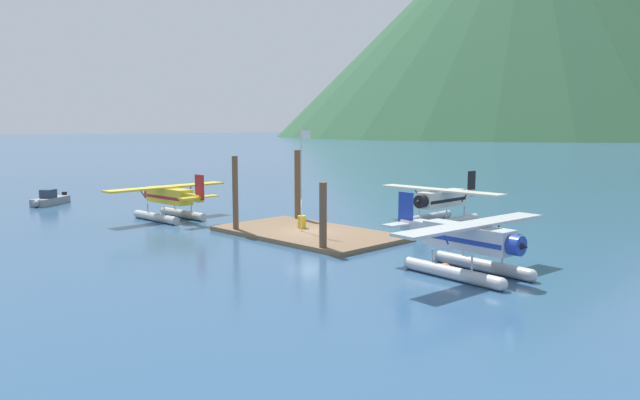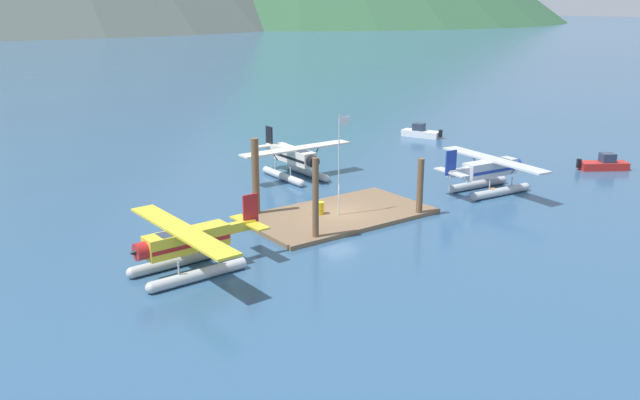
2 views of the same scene
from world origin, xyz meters
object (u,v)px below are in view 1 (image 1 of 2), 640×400
object	(u,v)px
seaplane_cream_bow_right	(442,203)
seaplane_silver_stbd_aft	(468,244)
seaplane_yellow_port_aft	(169,200)
flagpole	(302,169)
mooring_buoy	(445,270)
fuel_drum	(302,222)
boat_grey_open_sw	(50,200)

from	to	relation	value
seaplane_cream_bow_right	seaplane_silver_stbd_aft	size ratio (longest dim) A/B	0.99
seaplane_yellow_port_aft	seaplane_silver_stbd_aft	bearing A→B (deg)	2.28
flagpole	seaplane_yellow_port_aft	distance (m)	13.39
mooring_buoy	seaplane_yellow_port_aft	xyz separation A→B (m)	(-25.89, -0.10, 1.24)
mooring_buoy	seaplane_silver_stbd_aft	xyz separation A→B (m)	(0.68, 0.96, 1.24)
flagpole	seaplane_yellow_port_aft	bearing A→B (deg)	-168.20
flagpole	mooring_buoy	bearing A→B (deg)	-11.07
fuel_drum	boat_grey_open_sw	size ratio (longest dim) A/B	0.20
seaplane_cream_bow_right	seaplane_yellow_port_aft	world-z (taller)	same
seaplane_cream_bow_right	boat_grey_open_sw	size ratio (longest dim) A/B	2.42
seaplane_yellow_port_aft	boat_grey_open_sw	distance (m)	16.39
fuel_drum	seaplane_cream_bow_right	size ratio (longest dim) A/B	0.08
seaplane_silver_stbd_aft	boat_grey_open_sw	bearing A→B (deg)	-174.03
flagpole	seaplane_silver_stbd_aft	size ratio (longest dim) A/B	0.67
flagpole	seaplane_cream_bow_right	xyz separation A→B (m)	(3.78, 11.12, -3.03)
mooring_buoy	seaplane_yellow_port_aft	bearing A→B (deg)	-179.78
mooring_buoy	boat_grey_open_sw	size ratio (longest dim) A/B	0.15
seaplane_yellow_port_aft	boat_grey_open_sw	size ratio (longest dim) A/B	2.43
mooring_buoy	seaplane_silver_stbd_aft	size ratio (longest dim) A/B	0.06
fuel_drum	seaplane_yellow_port_aft	xyz separation A→B (m)	(-11.73, -3.59, 0.84)
seaplane_cream_bow_right	seaplane_silver_stbd_aft	bearing A→B (deg)	-51.80
mooring_buoy	boat_grey_open_sw	distance (m)	42.04
seaplane_cream_bow_right	boat_grey_open_sw	distance (m)	36.82
seaplane_cream_bow_right	boat_grey_open_sw	xyz separation A→B (m)	(-32.55, -17.18, -1.09)
flagpole	fuel_drum	world-z (taller)	flagpole
seaplane_yellow_port_aft	flagpole	bearing A→B (deg)	11.80
mooring_buoy	seaplane_cream_bow_right	bearing A→B (deg)	124.31
fuel_drum	seaplane_yellow_port_aft	size ratio (longest dim) A/B	0.08
fuel_drum	boat_grey_open_sw	world-z (taller)	boat_grey_open_sw
mooring_buoy	seaplane_silver_stbd_aft	world-z (taller)	seaplane_silver_stbd_aft
boat_grey_open_sw	flagpole	bearing A→B (deg)	11.89
seaplane_silver_stbd_aft	boat_grey_open_sw	distance (m)	42.81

